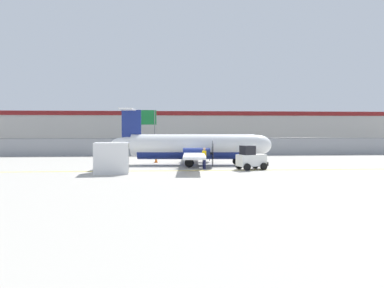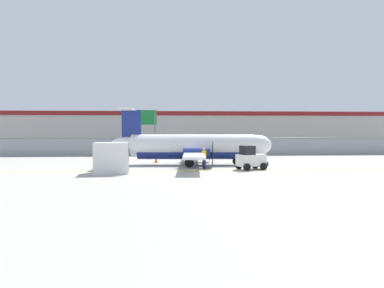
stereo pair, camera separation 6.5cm
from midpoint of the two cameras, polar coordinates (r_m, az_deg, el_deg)
name	(u,v)px [view 2 (the right image)]	position (r m, az deg, el deg)	size (l,w,h in m)	color
ground_plane	(207,170)	(28.67, 2.31, -4.05)	(140.00, 140.00, 0.01)	#ADA89E
perimeter_fence	(192,146)	(44.47, 0.03, -0.33)	(98.00, 0.10, 2.10)	gray
parking_lot_strip	(187,150)	(55.99, -0.81, -0.86)	(98.00, 17.00, 0.12)	#38383A
background_building	(181,128)	(74.37, -1.62, 2.39)	(91.00, 8.10, 6.50)	beige
commuter_airplane	(196,147)	(33.08, 0.61, -0.41)	(14.26, 16.07, 4.92)	white
baggage_tug	(251,159)	(29.54, 8.99, -2.22)	(2.56, 1.98, 1.88)	silver
ground_crew_worker	(204,157)	(29.71, 1.92, -1.98)	(0.44, 0.54, 1.70)	#191E4C
cargo_container	(111,158)	(27.49, -12.10, -2.08)	(2.55, 2.18, 2.20)	silver
traffic_cone_near_left	(156,159)	(35.45, -5.44, -2.33)	(0.36, 0.36, 0.64)	orange
traffic_cone_near_right	(238,160)	(34.84, 7.03, -2.42)	(0.36, 0.36, 0.64)	orange
parked_car_0	(81,145)	(55.17, -16.55, -0.14)	(4.35, 2.34, 1.58)	#19662D
parked_car_1	(129,143)	(59.19, -9.52, 0.09)	(4.34, 2.30, 1.58)	navy
parked_car_2	(155,144)	(55.93, -5.66, -0.02)	(4.22, 2.04, 1.58)	silver
parked_car_3	(181,143)	(61.83, -1.68, 0.21)	(4.22, 2.03, 1.58)	silver
parked_car_4	(219,144)	(56.12, 4.22, -0.01)	(4.36, 2.37, 1.58)	gray
parked_car_5	(247,143)	(60.44, 8.47, 0.14)	(4.35, 2.35, 1.58)	#B28C19
parked_car_6	(301,145)	(53.80, 16.36, -0.20)	(4.28, 2.17, 1.58)	#B28C19
highway_sign	(142,121)	(46.71, -7.59, 3.48)	(3.60, 0.14, 5.50)	slate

